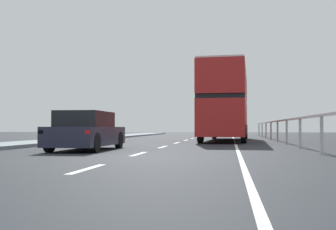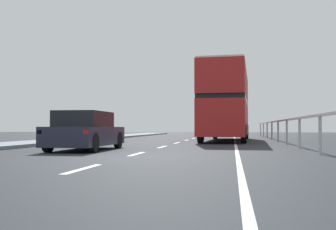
% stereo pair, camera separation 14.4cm
% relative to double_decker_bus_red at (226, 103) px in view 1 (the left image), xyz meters
% --- Properties ---
extents(ground_plane, '(75.57, 120.00, 0.10)m').
position_rel_double_decker_bus_red_xyz_m(ground_plane, '(-2.56, -14.18, -2.37)').
color(ground_plane, '#25292E').
extents(lane_paint_markings, '(3.18, 46.00, 0.01)m').
position_rel_double_decker_bus_red_xyz_m(lane_paint_markings, '(-0.62, -5.60, -2.31)').
color(lane_paint_markings, silver).
rests_on(lane_paint_markings, ground).
extents(bridge_side_railing, '(0.10, 42.00, 1.22)m').
position_rel_double_decker_bus_red_xyz_m(bridge_side_railing, '(2.93, -5.18, -1.33)').
color(bridge_side_railing, '#BCB7BA').
rests_on(bridge_side_railing, ground).
extents(double_decker_bus_red, '(2.98, 11.53, 4.33)m').
position_rel_double_decker_bus_red_xyz_m(double_decker_bus_red, '(0.00, 0.00, 0.00)').
color(double_decker_bus_red, '#B01F1E').
rests_on(double_decker_bus_red, ground).
extents(hatchback_car_near, '(1.79, 4.43, 1.38)m').
position_rel_double_decker_bus_red_xyz_m(hatchback_car_near, '(-4.87, -11.47, -1.65)').
color(hatchback_car_near, '#202133').
rests_on(hatchback_car_near, ground).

